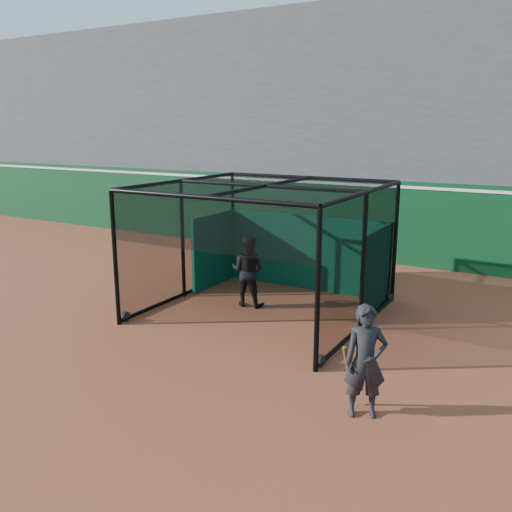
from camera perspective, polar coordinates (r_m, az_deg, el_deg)
The scene contains 6 objects.
ground at distance 10.30m, azimuth -5.78°, elevation -9.84°, with size 120.00×120.00×0.00m, color brown.
outfield_wall at distance 17.31m, azimuth 10.78°, elevation 3.97°, with size 50.00×0.50×2.50m.
grandstand at distance 20.69m, azimuth 14.77°, elevation 14.14°, with size 50.00×7.85×8.95m.
batting_cage at distance 11.92m, azimuth 0.94°, elevation 0.60°, with size 4.61×4.60×2.83m.
batter at distance 12.49m, azimuth -0.87°, elevation -1.54°, with size 0.81×0.63×1.67m, color black.
on_deck_player at distance 7.94m, azimuth 11.43°, elevation -10.84°, with size 0.72×0.64×1.66m.
Camera 1 is at (5.60, -7.64, 4.05)m, focal length 38.00 mm.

